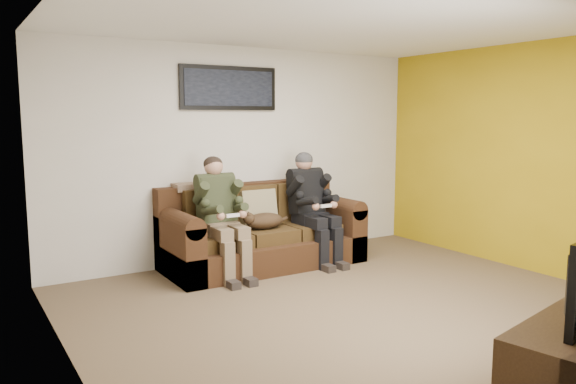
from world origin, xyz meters
TOP-DOWN VIEW (x-y plane):
  - floor at (0.00, 0.00)m, footprint 5.00×5.00m
  - ceiling at (0.00, 0.00)m, footprint 5.00×5.00m
  - wall_back at (0.00, 2.25)m, footprint 5.00×0.00m
  - wall_left at (-2.50, 0.00)m, footprint 0.00×4.50m
  - wall_right at (2.50, 0.00)m, footprint 0.00×4.50m
  - accent_wall_right at (2.49, 0.00)m, footprint 0.00×4.50m
  - sofa at (-0.02, 1.83)m, footprint 2.34×1.01m
  - throw_pillow at (-0.02, 1.88)m, footprint 0.45×0.21m
  - throw_blanket at (-0.73, 2.13)m, footprint 0.48×0.23m
  - person_left at (-0.63, 1.64)m, footprint 0.51×0.87m
  - person_right at (0.58, 1.64)m, footprint 0.51×0.86m
  - cat at (-0.08, 1.65)m, footprint 0.66×0.26m
  - framed_poster at (-0.22, 2.22)m, footprint 1.25×0.05m

SIDE VIEW (x-z plane):
  - floor at x=0.00m, z-range 0.00..0.00m
  - sofa at x=-0.02m, z-range -0.12..0.84m
  - cat at x=-0.08m, z-range 0.45..0.69m
  - throw_pillow at x=-0.02m, z-range 0.46..0.90m
  - person_left at x=-0.63m, z-range 0.09..1.41m
  - person_right at x=0.58m, z-range 0.09..1.42m
  - throw_blanket at x=-0.73m, z-range 0.92..1.00m
  - wall_back at x=0.00m, z-range -1.20..3.80m
  - wall_left at x=-2.50m, z-range -0.95..3.55m
  - wall_right at x=2.50m, z-range -0.95..3.55m
  - accent_wall_right at x=2.49m, z-range -0.95..3.55m
  - framed_poster at x=-0.22m, z-range 1.84..2.36m
  - ceiling at x=0.00m, z-range 2.60..2.60m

